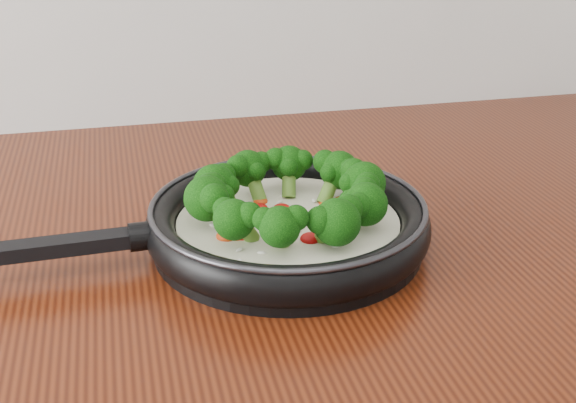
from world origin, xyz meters
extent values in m
cylinder|color=black|center=(0.13, 1.05, 0.91)|extent=(0.29, 0.29, 0.01)
torus|color=black|center=(0.13, 1.05, 0.93)|extent=(0.30, 0.30, 0.03)
torus|color=#2D2D33|center=(0.13, 1.05, 0.95)|extent=(0.29, 0.29, 0.01)
cube|color=black|center=(-0.09, 1.04, 0.93)|extent=(0.17, 0.03, 0.01)
cylinder|color=black|center=(-0.01, 1.04, 0.93)|extent=(0.03, 0.03, 0.03)
cylinder|color=silver|center=(0.13, 1.05, 0.92)|extent=(0.24, 0.24, 0.02)
ellipsoid|color=#B00908|center=(0.08, 1.02, 0.93)|extent=(0.02, 0.02, 0.01)
ellipsoid|color=#B00908|center=(0.11, 1.03, 0.93)|extent=(0.02, 0.02, 0.01)
ellipsoid|color=red|center=(0.07, 1.02, 0.93)|extent=(0.02, 0.02, 0.01)
ellipsoid|color=#B00908|center=(0.14, 1.00, 0.93)|extent=(0.03, 0.03, 0.01)
ellipsoid|color=#B00908|center=(0.13, 1.07, 0.93)|extent=(0.02, 0.02, 0.01)
ellipsoid|color=red|center=(0.11, 1.09, 0.93)|extent=(0.02, 0.02, 0.01)
ellipsoid|color=#B00908|center=(0.12, 1.04, 0.93)|extent=(0.02, 0.02, 0.01)
ellipsoid|color=#B00908|center=(0.08, 1.12, 0.93)|extent=(0.02, 0.02, 0.01)
ellipsoid|color=red|center=(0.18, 1.08, 0.93)|extent=(0.03, 0.03, 0.01)
ellipsoid|color=#B00908|center=(0.11, 1.08, 0.93)|extent=(0.02, 0.02, 0.01)
ellipsoid|color=#B00908|center=(0.15, 1.05, 0.93)|extent=(0.02, 0.02, 0.01)
ellipsoid|color=red|center=(0.20, 1.08, 0.93)|extent=(0.02, 0.02, 0.01)
ellipsoid|color=#B00908|center=(0.11, 1.00, 0.93)|extent=(0.02, 0.02, 0.01)
ellipsoid|color=#B00908|center=(0.08, 1.12, 0.93)|extent=(0.02, 0.02, 0.01)
ellipsoid|color=red|center=(0.10, 1.05, 0.93)|extent=(0.02, 0.02, 0.01)
ellipsoid|color=#B00908|center=(0.06, 1.10, 0.93)|extent=(0.02, 0.02, 0.01)
ellipsoid|color=#B00908|center=(0.10, 1.06, 0.93)|extent=(0.02, 0.02, 0.01)
ellipsoid|color=red|center=(0.06, 1.02, 0.93)|extent=(0.03, 0.03, 0.01)
ellipsoid|color=#B00908|center=(0.11, 1.06, 0.93)|extent=(0.02, 0.02, 0.01)
ellipsoid|color=#B00908|center=(0.13, 1.04, 0.93)|extent=(0.03, 0.03, 0.01)
ellipsoid|color=red|center=(0.13, 1.07, 0.93)|extent=(0.02, 0.02, 0.01)
ellipsoid|color=#B00908|center=(0.12, 1.06, 0.93)|extent=(0.02, 0.02, 0.01)
ellipsoid|color=white|center=(0.09, 0.98, 0.93)|extent=(0.01, 0.01, 0.00)
ellipsoid|color=white|center=(0.20, 1.03, 0.93)|extent=(0.01, 0.01, 0.00)
ellipsoid|color=white|center=(0.09, 1.07, 0.93)|extent=(0.01, 0.01, 0.00)
ellipsoid|color=white|center=(0.18, 1.04, 0.93)|extent=(0.01, 0.01, 0.00)
ellipsoid|color=white|center=(0.18, 1.08, 0.93)|extent=(0.01, 0.00, 0.00)
ellipsoid|color=white|center=(0.13, 1.04, 0.93)|extent=(0.01, 0.01, 0.00)
ellipsoid|color=white|center=(0.07, 0.97, 0.93)|extent=(0.00, 0.01, 0.00)
ellipsoid|color=white|center=(0.17, 1.08, 0.93)|extent=(0.00, 0.01, 0.00)
ellipsoid|color=white|center=(0.12, 1.06, 0.93)|extent=(0.01, 0.01, 0.00)
ellipsoid|color=white|center=(0.06, 1.05, 0.93)|extent=(0.01, 0.01, 0.00)
ellipsoid|color=white|center=(0.17, 1.04, 0.93)|extent=(0.01, 0.01, 0.00)
ellipsoid|color=white|center=(0.13, 1.01, 0.93)|extent=(0.01, 0.01, 0.00)
ellipsoid|color=white|center=(0.16, 1.00, 0.93)|extent=(0.01, 0.01, 0.00)
ellipsoid|color=white|center=(0.14, 1.10, 0.93)|extent=(0.01, 0.01, 0.00)
ellipsoid|color=white|center=(0.07, 0.99, 0.93)|extent=(0.01, 0.01, 0.00)
ellipsoid|color=white|center=(0.13, 1.09, 0.93)|extent=(0.01, 0.01, 0.00)
ellipsoid|color=white|center=(0.05, 1.05, 0.93)|extent=(0.01, 0.01, 0.00)
ellipsoid|color=white|center=(0.11, 1.05, 0.93)|extent=(0.01, 0.01, 0.00)
ellipsoid|color=white|center=(0.16, 0.98, 0.93)|extent=(0.01, 0.00, 0.00)
ellipsoid|color=white|center=(0.14, 1.05, 0.93)|extent=(0.01, 0.01, 0.00)
cylinder|color=olive|center=(0.20, 1.05, 0.94)|extent=(0.03, 0.02, 0.04)
sphere|color=black|center=(0.21, 1.05, 0.96)|extent=(0.05, 0.05, 0.04)
sphere|color=black|center=(0.21, 1.07, 0.97)|extent=(0.03, 0.03, 0.03)
sphere|color=black|center=(0.21, 1.03, 0.97)|extent=(0.03, 0.03, 0.03)
sphere|color=black|center=(0.20, 1.05, 0.96)|extent=(0.02, 0.02, 0.02)
cylinder|color=olive|center=(0.18, 1.08, 0.94)|extent=(0.03, 0.03, 0.04)
sphere|color=black|center=(0.20, 1.09, 0.96)|extent=(0.04, 0.04, 0.04)
sphere|color=black|center=(0.19, 1.10, 0.97)|extent=(0.03, 0.03, 0.03)
sphere|color=black|center=(0.20, 1.08, 0.97)|extent=(0.03, 0.03, 0.02)
sphere|color=black|center=(0.19, 1.08, 0.96)|extent=(0.02, 0.02, 0.02)
cylinder|color=olive|center=(0.15, 1.11, 0.94)|extent=(0.02, 0.03, 0.04)
sphere|color=black|center=(0.15, 1.12, 0.96)|extent=(0.04, 0.04, 0.04)
sphere|color=black|center=(0.14, 1.12, 0.97)|extent=(0.03, 0.03, 0.02)
sphere|color=black|center=(0.16, 1.12, 0.97)|extent=(0.02, 0.02, 0.02)
sphere|color=black|center=(0.15, 1.11, 0.96)|extent=(0.02, 0.02, 0.02)
cylinder|color=olive|center=(0.11, 1.11, 0.94)|extent=(0.02, 0.03, 0.03)
sphere|color=black|center=(0.10, 1.12, 0.96)|extent=(0.04, 0.04, 0.04)
sphere|color=black|center=(0.09, 1.11, 0.97)|extent=(0.03, 0.03, 0.03)
sphere|color=black|center=(0.12, 1.12, 0.96)|extent=(0.02, 0.02, 0.02)
sphere|color=black|center=(0.11, 1.11, 0.96)|extent=(0.02, 0.02, 0.02)
cylinder|color=olive|center=(0.08, 1.08, 0.94)|extent=(0.03, 0.03, 0.03)
sphere|color=black|center=(0.06, 1.09, 0.96)|extent=(0.05, 0.05, 0.04)
sphere|color=black|center=(0.06, 1.07, 0.96)|extent=(0.03, 0.03, 0.03)
sphere|color=black|center=(0.07, 1.10, 0.96)|extent=(0.03, 0.03, 0.03)
sphere|color=black|center=(0.08, 1.08, 0.96)|extent=(0.02, 0.02, 0.02)
cylinder|color=olive|center=(0.07, 1.05, 0.94)|extent=(0.03, 0.02, 0.04)
sphere|color=black|center=(0.05, 1.05, 0.96)|extent=(0.05, 0.05, 0.05)
sphere|color=black|center=(0.05, 1.03, 0.97)|extent=(0.03, 0.03, 0.03)
sphere|color=black|center=(0.05, 1.06, 0.97)|extent=(0.03, 0.03, 0.03)
sphere|color=black|center=(0.07, 1.05, 0.96)|extent=(0.02, 0.02, 0.02)
cylinder|color=olive|center=(0.08, 1.01, 0.94)|extent=(0.03, 0.03, 0.03)
sphere|color=black|center=(0.07, 1.00, 0.96)|extent=(0.04, 0.04, 0.04)
sphere|color=black|center=(0.08, 0.99, 0.97)|extent=(0.03, 0.03, 0.02)
sphere|color=black|center=(0.06, 1.01, 0.96)|extent=(0.02, 0.02, 0.02)
sphere|color=black|center=(0.08, 1.01, 0.96)|extent=(0.02, 0.02, 0.02)
cylinder|color=olive|center=(0.11, 0.98, 0.94)|extent=(0.02, 0.03, 0.04)
sphere|color=black|center=(0.11, 0.97, 0.96)|extent=(0.04, 0.04, 0.04)
sphere|color=black|center=(0.12, 0.97, 0.97)|extent=(0.03, 0.03, 0.02)
sphere|color=black|center=(0.09, 0.98, 0.97)|extent=(0.02, 0.02, 0.02)
sphere|color=black|center=(0.11, 0.98, 0.96)|extent=(0.02, 0.02, 0.02)
cylinder|color=olive|center=(0.15, 0.99, 0.94)|extent=(0.02, 0.03, 0.03)
sphere|color=black|center=(0.16, 0.97, 0.96)|extent=(0.05, 0.05, 0.05)
sphere|color=black|center=(0.17, 0.98, 0.97)|extent=(0.03, 0.03, 0.03)
sphere|color=black|center=(0.14, 0.97, 0.96)|extent=(0.03, 0.03, 0.03)
sphere|color=black|center=(0.15, 0.99, 0.96)|extent=(0.02, 0.02, 0.02)
cylinder|color=olive|center=(0.19, 1.01, 0.94)|extent=(0.03, 0.03, 0.03)
sphere|color=black|center=(0.20, 1.00, 0.96)|extent=(0.05, 0.05, 0.04)
sphere|color=black|center=(0.20, 1.02, 0.97)|extent=(0.03, 0.03, 0.03)
sphere|color=black|center=(0.19, 0.99, 0.96)|extent=(0.03, 0.03, 0.03)
sphere|color=black|center=(0.19, 1.01, 0.96)|extent=(0.02, 0.02, 0.02)
camera|label=1|loc=(-0.03, 0.38, 1.25)|focal=46.58mm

